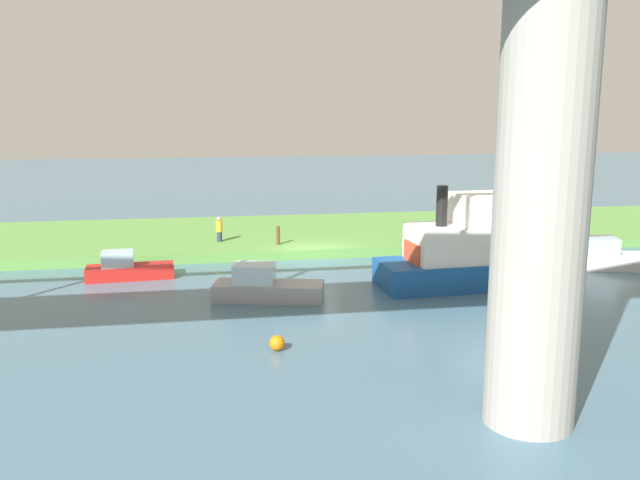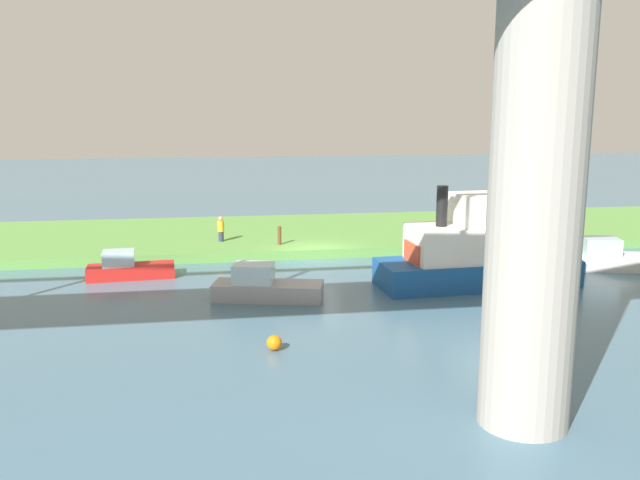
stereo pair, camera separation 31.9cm
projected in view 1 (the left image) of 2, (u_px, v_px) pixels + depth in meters
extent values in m
plane|color=#476B7F|center=(315.00, 259.00, 34.35)|extent=(160.00, 160.00, 0.00)
cube|color=#5B9342|center=(299.00, 234.00, 40.11)|extent=(80.00, 12.00, 0.50)
cylinder|color=#9E998E|center=(541.00, 203.00, 15.35)|extent=(2.19, 2.19, 10.93)
cylinder|color=#2D334C|center=(219.00, 237.00, 36.41)|extent=(0.29, 0.29, 0.55)
cylinder|color=gold|center=(219.00, 226.00, 36.30)|extent=(0.43, 0.43, 0.60)
sphere|color=tan|center=(219.00, 219.00, 36.22)|extent=(0.24, 0.24, 0.24)
cylinder|color=brown|center=(278.00, 236.00, 35.52)|extent=(0.20, 0.20, 0.99)
cube|color=#195199|center=(476.00, 272.00, 29.21)|extent=(8.87, 3.40, 1.16)
cube|color=white|center=(488.00, 241.00, 29.05)|extent=(7.11, 3.01, 1.55)
cube|color=white|center=(504.00, 208.00, 28.93)|extent=(4.48, 2.45, 1.36)
cylinder|color=black|center=(442.00, 206.00, 28.25)|extent=(0.48, 0.48, 1.74)
cube|color=#D84C2D|center=(428.00, 252.00, 28.50)|extent=(1.65, 1.83, 0.87)
cube|color=#99999E|center=(269.00, 291.00, 26.95)|extent=(4.69, 2.59, 0.69)
cube|color=silver|center=(254.00, 273.00, 26.85)|extent=(1.85, 1.61, 0.79)
cube|color=red|center=(130.00, 272.00, 30.40)|extent=(3.99, 1.68, 0.61)
cube|color=silver|center=(118.00, 259.00, 30.15)|extent=(1.48, 1.21, 0.69)
cube|color=white|center=(610.00, 261.00, 32.28)|extent=(4.89, 2.65, 0.72)
cube|color=silver|center=(598.00, 246.00, 32.17)|extent=(1.92, 1.66, 0.82)
sphere|color=orange|center=(277.00, 343.00, 21.21)|extent=(0.50, 0.50, 0.50)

